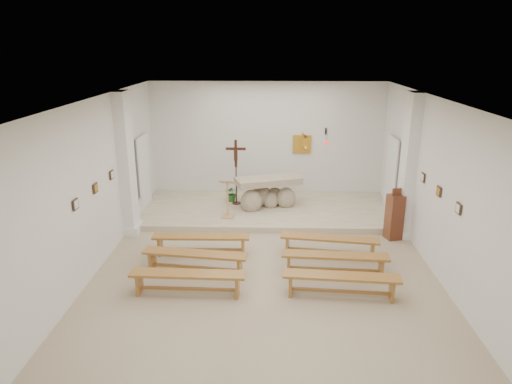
{
  "coord_description": "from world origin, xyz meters",
  "views": [
    {
      "loc": [
        0.09,
        -8.57,
        4.51
      ],
      "look_at": [
        -0.23,
        1.6,
        1.21
      ],
      "focal_mm": 32.0,
      "sensor_mm": 36.0,
      "label": 1
    }
  ],
  "objects_px": {
    "bench_right_second": "(335,259)",
    "altar": "(268,194)",
    "donation_pedestal": "(394,217)",
    "bench_left_third": "(188,278)",
    "bench_left_front": "(201,240)",
    "bench_right_front": "(330,242)",
    "lectern": "(227,198)",
    "crucifix_stand": "(236,167)",
    "bench_left_second": "(195,258)",
    "bench_right_third": "(341,280)"
  },
  "relations": [
    {
      "from": "lectern",
      "to": "crucifix_stand",
      "type": "distance_m",
      "value": 1.21
    },
    {
      "from": "bench_left_second",
      "to": "crucifix_stand",
      "type": "bearing_deg",
      "value": 88.98
    },
    {
      "from": "bench_right_third",
      "to": "lectern",
      "type": "bearing_deg",
      "value": 127.88
    },
    {
      "from": "donation_pedestal",
      "to": "bench_left_third",
      "type": "distance_m",
      "value": 5.32
    },
    {
      "from": "donation_pedestal",
      "to": "bench_left_front",
      "type": "distance_m",
      "value": 4.65
    },
    {
      "from": "lectern",
      "to": "bench_left_front",
      "type": "relative_size",
      "value": 0.5
    },
    {
      "from": "bench_right_second",
      "to": "altar",
      "type": "bearing_deg",
      "value": 114.35
    },
    {
      "from": "bench_right_second",
      "to": "bench_left_third",
      "type": "bearing_deg",
      "value": -159.47
    },
    {
      "from": "bench_left_front",
      "to": "bench_left_second",
      "type": "relative_size",
      "value": 0.99
    },
    {
      "from": "donation_pedestal",
      "to": "bench_left_second",
      "type": "distance_m",
      "value": 4.92
    },
    {
      "from": "bench_right_second",
      "to": "bench_right_third",
      "type": "xyz_separation_m",
      "value": [
        0.0,
        -0.87,
        0.0
      ]
    },
    {
      "from": "bench_right_front",
      "to": "bench_left_third",
      "type": "height_order",
      "value": "same"
    },
    {
      "from": "lectern",
      "to": "crucifix_stand",
      "type": "relative_size",
      "value": 0.58
    },
    {
      "from": "bench_right_front",
      "to": "altar",
      "type": "bearing_deg",
      "value": 124.22
    },
    {
      "from": "lectern",
      "to": "bench_right_front",
      "type": "distance_m",
      "value": 3.16
    },
    {
      "from": "altar",
      "to": "lectern",
      "type": "relative_size",
      "value": 1.8
    },
    {
      "from": "lectern",
      "to": "donation_pedestal",
      "type": "xyz_separation_m",
      "value": [
        4.11,
        -0.93,
        -0.11
      ]
    },
    {
      "from": "bench_right_front",
      "to": "bench_left_third",
      "type": "distance_m",
      "value": 3.35
    },
    {
      "from": "bench_left_second",
      "to": "bench_right_second",
      "type": "bearing_deg",
      "value": 7.3
    },
    {
      "from": "bench_left_front",
      "to": "bench_right_front",
      "type": "height_order",
      "value": "same"
    },
    {
      "from": "bench_left_front",
      "to": "bench_left_third",
      "type": "distance_m",
      "value": 1.74
    },
    {
      "from": "bench_right_front",
      "to": "bench_right_third",
      "type": "bearing_deg",
      "value": -82.13
    },
    {
      "from": "bench_left_front",
      "to": "bench_right_second",
      "type": "xyz_separation_m",
      "value": [
        2.86,
        -0.87,
        0.0
      ]
    },
    {
      "from": "bench_left_second",
      "to": "bench_right_third",
      "type": "xyz_separation_m",
      "value": [
        2.86,
        -0.87,
        0.0
      ]
    },
    {
      "from": "donation_pedestal",
      "to": "bench_left_third",
      "type": "bearing_deg",
      "value": -163.14
    },
    {
      "from": "altar",
      "to": "crucifix_stand",
      "type": "xyz_separation_m",
      "value": [
        -0.89,
        0.21,
        0.72
      ]
    },
    {
      "from": "lectern",
      "to": "bench_left_second",
      "type": "bearing_deg",
      "value": -90.74
    },
    {
      "from": "bench_right_second",
      "to": "bench_right_third",
      "type": "bearing_deg",
      "value": -86.39
    },
    {
      "from": "bench_left_front",
      "to": "bench_right_second",
      "type": "bearing_deg",
      "value": -17.74
    },
    {
      "from": "bench_left_front",
      "to": "bench_right_second",
      "type": "height_order",
      "value": "same"
    },
    {
      "from": "crucifix_stand",
      "to": "bench_left_front",
      "type": "height_order",
      "value": "crucifix_stand"
    },
    {
      "from": "bench_left_front",
      "to": "bench_right_front",
      "type": "bearing_deg",
      "value": -0.82
    },
    {
      "from": "donation_pedestal",
      "to": "lectern",
      "type": "bearing_deg",
      "value": 152.6
    },
    {
      "from": "bench_right_second",
      "to": "bench_left_second",
      "type": "bearing_deg",
      "value": -176.39
    },
    {
      "from": "bench_right_second",
      "to": "bench_left_third",
      "type": "height_order",
      "value": "same"
    },
    {
      "from": "bench_left_third",
      "to": "bench_right_third",
      "type": "relative_size",
      "value": 0.99
    },
    {
      "from": "crucifix_stand",
      "to": "bench_left_second",
      "type": "xyz_separation_m",
      "value": [
        -0.57,
        -3.9,
        -0.88
      ]
    },
    {
      "from": "donation_pedestal",
      "to": "bench_left_second",
      "type": "relative_size",
      "value": 0.59
    },
    {
      "from": "lectern",
      "to": "donation_pedestal",
      "type": "bearing_deg",
      "value": -5.17
    },
    {
      "from": "bench_left_front",
      "to": "bench_left_second",
      "type": "distance_m",
      "value": 0.87
    },
    {
      "from": "bench_left_second",
      "to": "altar",
      "type": "bearing_deg",
      "value": 75.68
    },
    {
      "from": "bench_right_front",
      "to": "bench_left_third",
      "type": "bearing_deg",
      "value": -140.81
    },
    {
      "from": "altar",
      "to": "crucifix_stand",
      "type": "relative_size",
      "value": 1.04
    },
    {
      "from": "bench_left_front",
      "to": "bench_left_second",
      "type": "bearing_deg",
      "value": -90.82
    },
    {
      "from": "bench_left_front",
      "to": "bench_right_second",
      "type": "relative_size",
      "value": 0.99
    },
    {
      "from": "lectern",
      "to": "bench_left_third",
      "type": "distance_m",
      "value": 3.75
    },
    {
      "from": "altar",
      "to": "bench_right_front",
      "type": "bearing_deg",
      "value": -82.28
    },
    {
      "from": "donation_pedestal",
      "to": "bench_right_front",
      "type": "relative_size",
      "value": 0.59
    },
    {
      "from": "lectern",
      "to": "altar",
      "type": "bearing_deg",
      "value": 46.77
    },
    {
      "from": "crucifix_stand",
      "to": "bench_right_third",
      "type": "relative_size",
      "value": 0.85
    }
  ]
}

